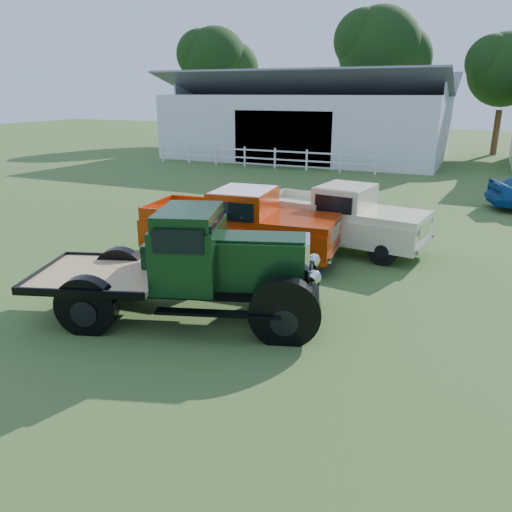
% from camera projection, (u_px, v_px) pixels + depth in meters
% --- Properties ---
extents(ground, '(120.00, 120.00, 0.00)m').
position_uv_depth(ground, '(222.00, 322.00, 9.96)').
color(ground, '#41692B').
extents(shed_left, '(18.80, 10.20, 5.60)m').
position_uv_depth(shed_left, '(308.00, 116.00, 34.33)').
color(shed_left, silver).
rests_on(shed_left, ground).
extents(fence_rail, '(14.20, 0.16, 1.20)m').
position_uv_depth(fence_rail, '(260.00, 157.00, 30.21)').
color(fence_rail, white).
rests_on(fence_rail, ground).
extents(tree_a, '(6.30, 6.30, 10.50)m').
position_uv_depth(tree_a, '(215.00, 81.00, 43.91)').
color(tree_a, black).
rests_on(tree_a, ground).
extents(tree_b, '(6.90, 6.90, 11.50)m').
position_uv_depth(tree_b, '(378.00, 74.00, 39.17)').
color(tree_b, black).
rests_on(tree_b, ground).
extents(tree_c, '(5.40, 5.40, 9.00)m').
position_uv_depth(tree_c, '(502.00, 90.00, 35.20)').
color(tree_c, black).
rests_on(tree_c, ground).
extents(vintage_flatbed, '(6.10, 3.92, 2.25)m').
position_uv_depth(vintage_flatbed, '(185.00, 265.00, 9.84)').
color(vintage_flatbed, black).
rests_on(vintage_flatbed, ground).
extents(red_pickup, '(5.53, 2.53, 1.96)m').
position_uv_depth(red_pickup, '(240.00, 224.00, 13.43)').
color(red_pickup, '#AF2D07').
rests_on(red_pickup, ground).
extents(white_pickup, '(5.19, 2.60, 1.83)m').
position_uv_depth(white_pickup, '(341.00, 218.00, 14.39)').
color(white_pickup, beige).
rests_on(white_pickup, ground).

